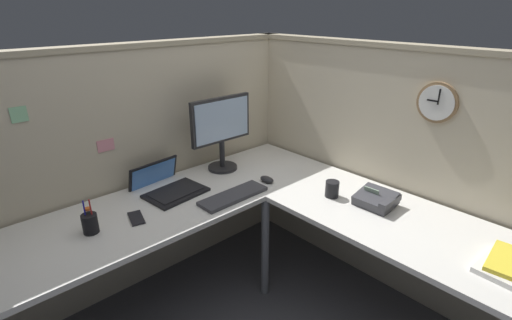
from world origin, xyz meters
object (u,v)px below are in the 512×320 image
(pen_cup, at_px, (90,223))
(book_stack, at_px, (512,266))
(wall_clock, at_px, (437,103))
(laptop, at_px, (166,186))
(monitor, at_px, (221,128))
(coffee_mug, at_px, (332,189))
(keyboard, at_px, (233,196))
(office_phone, at_px, (377,200))
(cell_phone, at_px, (136,218))
(computer_mouse, at_px, (267,179))

(pen_cup, xyz_separation_m, book_stack, (1.20, -1.51, -0.03))
(wall_clock, bearing_deg, laptop, 133.87)
(book_stack, distance_m, wall_clock, 0.87)
(monitor, height_order, wall_clock, wall_clock)
(coffee_mug, bearing_deg, pen_cup, 154.18)
(keyboard, relative_size, wall_clock, 1.95)
(pen_cup, bearing_deg, coffee_mug, -25.82)
(office_phone, bearing_deg, laptop, 127.72)
(laptop, xyz_separation_m, office_phone, (0.76, -0.99, 0.01))
(monitor, distance_m, pen_cup, 1.02)
(office_phone, bearing_deg, cell_phone, 143.40)
(laptop, distance_m, computer_mouse, 0.63)
(keyboard, distance_m, computer_mouse, 0.30)
(computer_mouse, bearing_deg, keyboard, -175.94)
(monitor, relative_size, wall_clock, 2.27)
(cell_phone, bearing_deg, book_stack, -41.16)
(cell_phone, distance_m, coffee_mug, 1.11)
(monitor, xyz_separation_m, pen_cup, (-0.97, -0.18, -0.24))
(monitor, bearing_deg, computer_mouse, -77.88)
(keyboard, height_order, pen_cup, pen_cup)
(coffee_mug, bearing_deg, computer_mouse, 109.32)
(coffee_mug, distance_m, wall_clock, 0.74)
(office_phone, distance_m, coffee_mug, 0.26)
(pen_cup, height_order, office_phone, pen_cup)
(cell_phone, relative_size, office_phone, 0.68)
(monitor, distance_m, coffee_mug, 0.83)
(monitor, xyz_separation_m, coffee_mug, (0.22, -0.76, -0.25))
(computer_mouse, bearing_deg, wall_clock, -55.15)
(laptop, relative_size, book_stack, 1.39)
(laptop, xyz_separation_m, wall_clock, (1.06, -1.10, 0.54))
(laptop, height_order, cell_phone, laptop)
(keyboard, bearing_deg, laptop, 122.26)
(monitor, bearing_deg, wall_clock, -61.52)
(computer_mouse, height_order, coffee_mug, coffee_mug)
(laptop, distance_m, office_phone, 1.25)
(pen_cup, distance_m, office_phone, 1.52)
(keyboard, bearing_deg, monitor, 59.34)
(office_phone, bearing_deg, coffee_mug, 110.76)
(computer_mouse, bearing_deg, monitor, 102.12)
(wall_clock, bearing_deg, monitor, 118.48)
(monitor, bearing_deg, pen_cup, -169.26)
(keyboard, relative_size, pen_cup, 2.39)
(monitor, height_order, cell_phone, monitor)
(computer_mouse, height_order, pen_cup, pen_cup)
(keyboard, bearing_deg, book_stack, -71.75)
(office_phone, distance_m, book_stack, 0.69)
(pen_cup, height_order, book_stack, pen_cup)
(wall_clock, bearing_deg, computer_mouse, 124.85)
(computer_mouse, distance_m, pen_cup, 1.06)
(pen_cup, bearing_deg, book_stack, -51.41)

